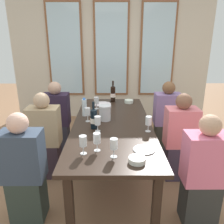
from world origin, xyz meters
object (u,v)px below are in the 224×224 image
tasting_bowl_1 (137,160)px  wine_glass_5 (114,145)px  wine_bottle_1 (113,94)px  seated_person_4 (45,138)px  metal_pitcher (105,113)px  wine_glass_3 (96,101)px  seated_person_2 (24,171)px  seated_person_0 (57,119)px  wine_bottle_0 (94,118)px  wine_glass_0 (98,121)px  white_plate_1 (102,104)px  tasting_bowl_0 (129,101)px  seated_person_5 (180,140)px  wine_glass_2 (83,142)px  white_plate_0 (144,150)px  seated_person_3 (203,174)px  dining_table (112,128)px  wine_glass_4 (149,121)px  seated_person_1 (166,119)px  wine_glass_6 (97,139)px  wine_glass_1 (88,112)px

tasting_bowl_1 → wine_glass_5: wine_glass_5 is taller
wine_bottle_1 → seated_person_4: bearing=-133.5°
metal_pitcher → wine_glass_5: metal_pitcher is taller
metal_pitcher → wine_glass_3: 0.48m
seated_person_2 → seated_person_0: bearing=90.0°
wine_bottle_0 → seated_person_4: (-0.63, 0.19, -0.33)m
wine_glass_0 → wine_glass_5: 0.58m
wine_glass_3 → white_plate_1: bearing=71.7°
tasting_bowl_0 → seated_person_5: size_ratio=0.12×
wine_bottle_0 → wine_glass_2: size_ratio=1.81×
wine_glass_5 → wine_bottle_0: bearing=108.7°
wine_bottle_0 → tasting_bowl_0: 1.13m
tasting_bowl_1 → white_plate_0: bearing=67.2°
wine_glass_2 → seated_person_2: bearing=175.0°
wine_bottle_0 → wine_bottle_1: 1.12m
wine_bottle_0 → seated_person_3: bearing=-29.6°
dining_table → seated_person_4: size_ratio=1.95×
tasting_bowl_1 → wine_glass_4: bearing=73.3°
wine_bottle_1 → tasting_bowl_1: wine_bottle_1 is taller
white_plate_0 → seated_person_5: 0.88m
wine_glass_3 → seated_person_1: bearing=7.3°
white_plate_1 → wine_bottle_0: wine_bottle_0 is taller
tasting_bowl_1 → wine_glass_2: 0.49m
wine_glass_4 → seated_person_1: (0.44, 0.95, -0.33)m
tasting_bowl_1 → wine_glass_3: 1.51m
wine_glass_6 → white_plate_0: bearing=0.9°
wine_glass_2 → wine_bottle_1: bearing=80.5°
wine_glass_5 → metal_pitcher: bearing=96.2°
wine_glass_1 → wine_glass_3: (0.08, 0.50, 0.00)m
white_plate_0 → seated_person_4: size_ratio=0.18×
seated_person_0 → seated_person_1: (1.67, 0.00, 0.00)m
tasting_bowl_1 → wine_bottle_0: bearing=119.4°
white_plate_1 → wine_bottle_0: (-0.06, -0.94, 0.12)m
wine_glass_4 → seated_person_0: (-1.23, 0.94, -0.33)m
wine_glass_6 → wine_glass_4: bearing=39.1°
white_plate_1 → seated_person_3: size_ratio=0.24×
wine_glass_0 → wine_glass_2: bearing=-101.3°
white_plate_1 → dining_table: bearing=-79.3°
wine_glass_0 → wine_glass_3: size_ratio=1.00×
white_plate_0 → wine_glass_6: bearing=-179.1°
white_plate_0 → wine_glass_6: wine_glass_6 is taller
wine_bottle_0 → white_plate_0: bearing=-46.2°
metal_pitcher → seated_person_2: seated_person_2 is taller
wine_bottle_1 → seated_person_5: seated_person_5 is taller
seated_person_5 → wine_glass_5: bearing=-136.5°
wine_glass_4 → tasting_bowl_0: bearing=96.4°
tasting_bowl_1 → seated_person_1: size_ratio=0.13×
wine_glass_5 → seated_person_2: (-0.84, 0.11, -0.33)m
wine_glass_5 → seated_person_2: 0.91m
wine_glass_3 → seated_person_0: size_ratio=0.16×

